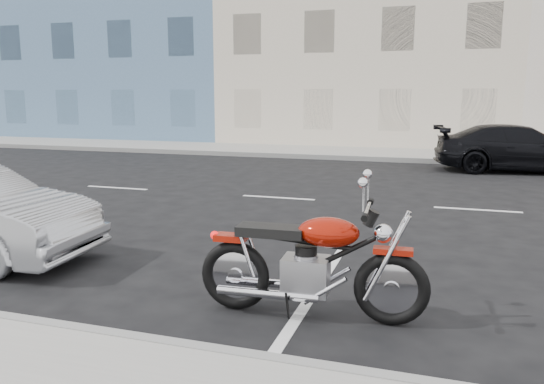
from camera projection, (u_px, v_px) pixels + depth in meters
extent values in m
plane|color=black|center=(372.00, 204.00, 10.77)|extent=(120.00, 120.00, 0.00)
cube|color=gray|center=(270.00, 150.00, 20.40)|extent=(80.00, 3.40, 0.15)
cube|color=gray|center=(255.00, 155.00, 18.81)|extent=(80.00, 0.12, 0.16)
cube|color=slate|center=(157.00, 15.00, 29.05)|extent=(12.00, 12.00, 13.00)
cube|color=beige|center=(377.00, 20.00, 25.59)|extent=(12.00, 12.00, 11.50)
torus|color=black|center=(482.00, 299.00, 4.84)|extent=(0.73, 0.16, 0.72)
torus|color=black|center=(313.00, 284.00, 5.22)|extent=(0.73, 0.16, 0.72)
cube|color=maroon|center=(485.00, 259.00, 4.77)|extent=(0.37, 0.16, 0.05)
cube|color=maroon|center=(309.00, 244.00, 5.16)|extent=(0.33, 0.19, 0.06)
cube|color=gray|center=(389.00, 284.00, 5.03)|extent=(0.47, 0.35, 0.37)
ellipsoid|color=maroon|center=(415.00, 239.00, 4.89)|extent=(0.62, 0.40, 0.29)
cube|color=black|center=(353.00, 238.00, 5.04)|extent=(0.68, 0.32, 0.10)
cylinder|color=silver|center=(459.00, 216.00, 4.76)|extent=(0.08, 0.75, 0.04)
sphere|color=silver|center=(475.00, 241.00, 4.76)|extent=(0.18, 0.18, 0.18)
cylinder|color=silver|center=(350.00, 303.00, 5.00)|extent=(1.03, 0.14, 0.09)
cylinder|color=silver|center=(353.00, 292.00, 5.29)|extent=(1.03, 0.14, 0.09)
cylinder|color=silver|center=(478.00, 264.00, 4.79)|extent=(0.42, 0.07, 0.86)
cylinder|color=black|center=(416.00, 268.00, 4.94)|extent=(0.87, 0.10, 0.53)
imported|color=black|center=(518.00, 148.00, 15.14)|extent=(4.81, 2.45, 1.34)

